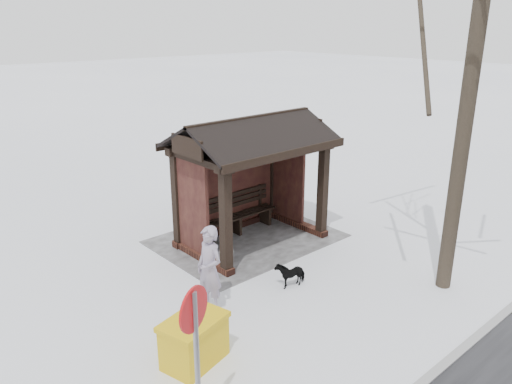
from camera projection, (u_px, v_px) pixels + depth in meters
ground at (252, 241)px, 12.20m from camera, size 120.00×120.00×0.00m
kerb at (469, 344)px, 8.30m from camera, size 120.00×0.15×0.06m
trampled_patch at (247, 239)px, 12.34m from camera, size 4.20×3.20×0.02m
bus_shelter at (247, 154)px, 11.61m from camera, size 3.60×2.40×3.09m
pedestrian at (210, 269)px, 9.08m from camera, size 0.41×0.61×1.65m
dog at (290, 273)px, 10.10m from camera, size 0.66×0.39×0.53m
grit_bin at (194, 341)px, 7.76m from camera, size 1.15×0.92×0.78m
road_sign at (195, 334)px, 5.85m from camera, size 0.54×0.25×2.24m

